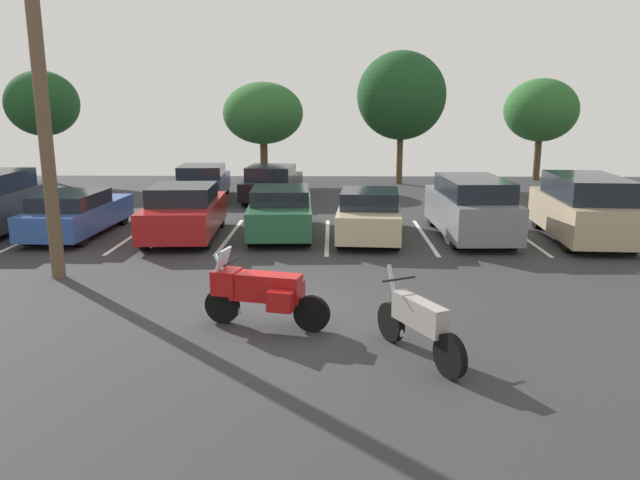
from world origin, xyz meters
The scene contains 17 objects.
ground centered at (0.00, 0.00, -0.05)m, with size 44.00×44.00×0.10m, color #2D2D30.
motorcycle_touring centered at (-0.16, -0.95, 0.67)m, with size 2.31×1.05×1.41m.
motorcycle_second centered at (2.47, -2.27, 0.56)m, with size 1.14×2.06×1.33m.
parking_stripes centered at (-0.50, 6.67, 0.00)m, with size 20.76×5.00×0.01m.
car_blue centered at (-6.63, 6.72, 0.67)m, with size 1.92×4.66×1.35m.
car_red centered at (-3.27, 6.42, 0.77)m, with size 2.16×4.54×1.59m.
car_green centered at (-0.44, 6.86, 0.73)m, with size 2.04×4.56×1.47m.
car_champagne centered at (2.22, 6.44, 0.71)m, with size 2.08×4.51×1.48m.
car_grey centered at (5.25, 6.66, 0.90)m, with size 1.99×4.87×1.80m.
car_tan centered at (8.43, 6.28, 0.95)m, with size 2.22×4.86×1.91m.
car_far_navy centered at (-4.29, 13.88, 0.70)m, with size 2.20×4.44×1.41m.
car_far_black centered at (-1.35, 13.66, 0.69)m, with size 2.28×4.74×1.44m.
utility_pole centered at (-5.21, 2.13, 3.87)m, with size 1.72×0.77×7.51m.
tree_left centered at (4.44, 18.88, 4.26)m, with size 4.27×4.27×6.37m.
tree_center_left centered at (-13.20, 19.22, 3.88)m, with size 3.53×3.53×5.48m.
tree_right centered at (11.74, 20.58, 3.55)m, with size 3.70×3.70×5.14m.
tree_far_left centered at (-2.26, 18.97, 3.42)m, with size 3.90×3.90×4.92m.
Camera 1 is at (1.10, -11.35, 3.96)m, focal length 34.29 mm.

